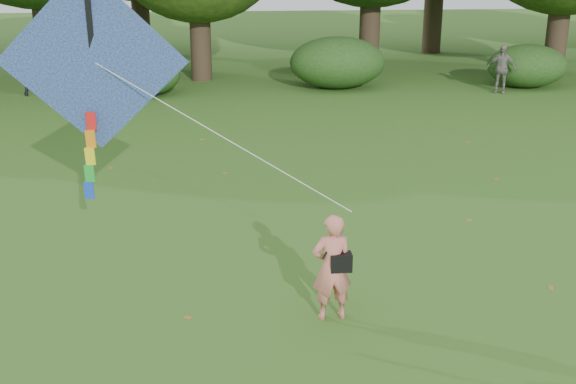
{
  "coord_description": "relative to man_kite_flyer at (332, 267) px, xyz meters",
  "views": [
    {
      "loc": [
        -1.22,
        -8.31,
        5.08
      ],
      "look_at": [
        -0.28,
        2.0,
        1.5
      ],
      "focal_mm": 45.0,
      "sensor_mm": 36.0,
      "label": 1
    }
  ],
  "objects": [
    {
      "name": "ground",
      "position": [
        -0.23,
        -0.78,
        -0.79
      ],
      "size": [
        100.0,
        100.0,
        0.0
      ],
      "primitive_type": "plane",
      "color": "#265114",
      "rests_on": "ground"
    },
    {
      "name": "crossbody_bag",
      "position": [
        0.12,
        -0.03,
        0.1
      ],
      "size": [
        0.43,
        0.2,
        0.67
      ],
      "color": "black",
      "rests_on": "ground"
    },
    {
      "name": "fallen_leaves",
      "position": [
        1.0,
        3.51,
        -0.78
      ],
      "size": [
        9.35,
        14.95,
        0.01
      ],
      "color": "#8E5F26",
      "rests_on": "ground"
    },
    {
      "name": "bystander_right",
      "position": [
        8.43,
        15.7,
        0.06
      ],
      "size": [
        1.08,
        0.79,
        1.71
      ],
      "primitive_type": "imported",
      "rotation": [
        0.0,
        0.0,
        -0.42
      ],
      "color": "gray",
      "rests_on": "ground"
    },
    {
      "name": "shrub_band",
      "position": [
        -0.95,
        16.83,
        0.07
      ],
      "size": [
        39.15,
        3.22,
        1.88
      ],
      "color": "#264919",
      "rests_on": "ground"
    },
    {
      "name": "flying_kite",
      "position": [
        -3.22,
        1.09,
        2.71
      ],
      "size": [
        4.78,
        1.5,
        3.31
      ],
      "color": "#2634A7",
      "rests_on": "ground"
    },
    {
      "name": "bystander_left",
      "position": [
        -7.98,
        16.89,
        0.19
      ],
      "size": [
        1.2,
        1.18,
        1.95
      ],
      "primitive_type": "imported",
      "rotation": [
        0.0,
        0.0,
        0.73
      ],
      "color": "#242430",
      "rests_on": "ground"
    },
    {
      "name": "man_kite_flyer",
      "position": [
        0.0,
        0.0,
        0.0
      ],
      "size": [
        0.61,
        0.44,
        1.58
      ],
      "primitive_type": "imported",
      "rotation": [
        0.0,
        0.0,
        3.25
      ],
      "color": "#D07062",
      "rests_on": "ground"
    }
  ]
}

